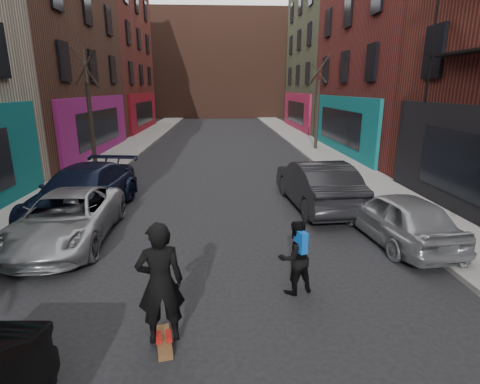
{
  "coord_description": "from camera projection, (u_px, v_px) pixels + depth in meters",
  "views": [
    {
      "loc": [
        -0.07,
        -0.32,
        3.98
      ],
      "look_at": [
        0.37,
        8.22,
        1.6
      ],
      "focal_mm": 28.0,
      "sensor_mm": 36.0,
      "label": 1
    }
  ],
  "objects": [
    {
      "name": "tree_right_far",
      "position": [
        318.0,
        95.0,
        23.83
      ],
      "size": [
        2.0,
        2.0,
        6.8
      ],
      "primitive_type": null,
      "color": "black",
      "rests_on": "sidewalk_right"
    },
    {
      "name": "parked_right_end",
      "position": [
        317.0,
        184.0,
        12.81
      ],
      "size": [
        2.1,
        5.06,
        1.63
      ],
      "primitive_type": "imported",
      "rotation": [
        0.0,
        0.0,
        3.22
      ],
      "color": "black",
      "rests_on": "ground"
    },
    {
      "name": "sidewalk_right",
      "position": [
        298.0,
        138.0,
        30.53
      ],
      "size": [
        2.5,
        84.0,
        0.13
      ],
      "primitive_type": "cube",
      "color": "gray",
      "rests_on": "ground"
    },
    {
      "name": "parked_left_end",
      "position": [
        83.0,
        191.0,
        12.0
      ],
      "size": [
        2.86,
        5.6,
        1.56
      ],
      "primitive_type": "imported",
      "rotation": [
        0.0,
        0.0,
        -0.13
      ],
      "color": "black",
      "rests_on": "ground"
    },
    {
      "name": "skateboarder",
      "position": [
        160.0,
        283.0,
        5.73
      ],
      "size": [
        0.81,
        0.62,
        1.99
      ],
      "primitive_type": "imported",
      "rotation": [
        0.0,
        0.0,
        3.35
      ],
      "color": "black",
      "rests_on": "skateboard"
    },
    {
      "name": "tree_left_far",
      "position": [
        89.0,
        101.0,
        17.47
      ],
      "size": [
        2.0,
        2.0,
        6.5
      ],
      "primitive_type": null,
      "color": "black",
      "rests_on": "sidewalk_left"
    },
    {
      "name": "sidewalk_left",
      "position": [
        143.0,
        139.0,
        29.9
      ],
      "size": [
        2.5,
        84.0,
        0.13
      ],
      "primitive_type": "cube",
      "color": "gray",
      "rests_on": "ground"
    },
    {
      "name": "skateboard",
      "position": [
        164.0,
        342.0,
        6.01
      ],
      "size": [
        0.38,
        0.83,
        0.1
      ],
      "primitive_type": "cube",
      "rotation": [
        0.0,
        0.0,
        0.21
      ],
      "color": "brown",
      "rests_on": "ground"
    },
    {
      "name": "pedestrian",
      "position": [
        295.0,
        257.0,
        7.37
      ],
      "size": [
        0.89,
        0.79,
        1.52
      ],
      "rotation": [
        0.0,
        0.0,
        3.48
      ],
      "color": "black",
      "rests_on": "ground"
    },
    {
      "name": "parked_left_far",
      "position": [
        67.0,
        218.0,
        9.91
      ],
      "size": [
        2.35,
        4.81,
        1.32
      ],
      "primitive_type": "imported",
      "rotation": [
        0.0,
        0.0,
        0.04
      ],
      "color": "#92959A",
      "rests_on": "ground"
    },
    {
      "name": "parked_right_far",
      "position": [
        398.0,
        217.0,
        9.89
      ],
      "size": [
        2.09,
        4.21,
        1.38
      ],
      "primitive_type": "imported",
      "rotation": [
        0.0,
        0.0,
        3.26
      ],
      "color": "#919599",
      "rests_on": "ground"
    },
    {
      "name": "building_far",
      "position": [
        220.0,
        66.0,
        53.37
      ],
      "size": [
        40.0,
        10.0,
        14.0
      ],
      "primitive_type": "cube",
      "color": "#47281E",
      "rests_on": "ground"
    }
  ]
}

